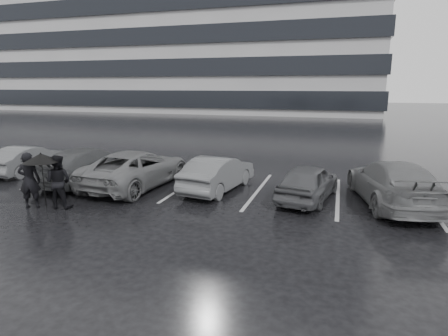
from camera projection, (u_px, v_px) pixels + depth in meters
name	position (u px, v px, depth m)	size (l,w,h in m)	color
ground	(222.00, 210.00, 11.54)	(160.00, 160.00, 0.00)	black
office_building	(181.00, 17.00, 59.54)	(61.00, 26.00, 29.00)	#9A999C
car_main	(308.00, 182.00, 12.47)	(1.44, 3.57, 1.22)	black
car_west_a	(218.00, 173.00, 13.61)	(1.34, 3.83, 1.26)	#313234
car_west_b	(136.00, 168.00, 14.12)	(2.29, 4.97, 1.38)	#444446
car_west_c	(90.00, 165.00, 14.74)	(1.93, 4.76, 1.38)	black
car_west_d	(28.00, 159.00, 16.31)	(1.27, 3.64, 1.20)	#313234
car_east	(393.00, 183.00, 11.98)	(1.99, 4.90, 1.42)	#444446
pedestrian_left	(29.00, 180.00, 11.59)	(0.65, 0.42, 1.77)	black
pedestrian_right	(58.00, 182.00, 11.60)	(0.82, 0.64, 1.68)	black
umbrella	(41.00, 158.00, 11.28)	(1.05, 1.05, 1.78)	black
stall_stripes	(222.00, 187.00, 14.10)	(19.72, 5.00, 0.00)	#A2A1A4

